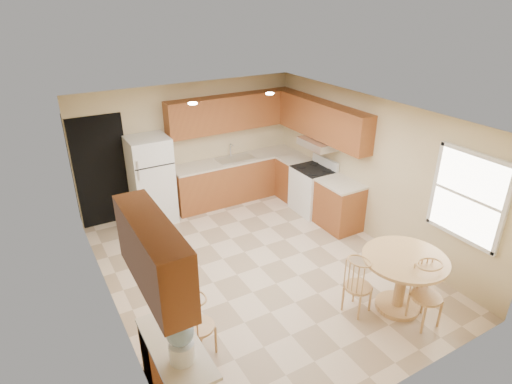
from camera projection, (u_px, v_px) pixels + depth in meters
floor at (259, 267)px, 6.93m from camera, size 5.50×5.50×0.00m
ceiling at (260, 116)px, 5.87m from camera, size 4.50×5.50×0.02m
wall_back at (190, 146)px, 8.55m from camera, size 4.50×0.02×2.50m
wall_front at (400, 303)px, 4.24m from camera, size 4.50×0.02×2.50m
wall_left at (106, 237)px, 5.38m from camera, size 0.02×5.50×2.50m
wall_right at (371, 169)px, 7.42m from camera, size 0.02×5.50×2.50m
doorway at (102, 172)px, 7.84m from camera, size 0.90×0.02×2.10m
base_cab_back at (237, 179)px, 9.06m from camera, size 2.75×0.60×0.87m
counter_back at (236, 159)px, 8.87m from camera, size 2.75×0.63×0.04m
base_cab_right_a at (294, 179)px, 9.08m from camera, size 0.60×0.59×0.87m
counter_right_a at (295, 159)px, 8.89m from camera, size 0.63×0.59×0.04m
base_cab_right_b at (339, 206)px, 7.94m from camera, size 0.60×0.80×0.87m
counter_right_b at (341, 184)px, 7.75m from camera, size 0.63×0.80×0.04m
upper_cab_back at (232, 112)px, 8.57m from camera, size 2.75×0.33×0.70m
upper_cab_right at (323, 120)px, 8.04m from camera, size 0.33×2.42×0.70m
upper_cab_left at (153, 254)px, 3.95m from camera, size 0.33×1.40×0.70m
sink at (235, 159)px, 8.85m from camera, size 0.78×0.44×0.01m
range_hood at (319, 143)px, 8.16m from camera, size 0.50×0.76×0.14m
desk_pedestal at (166, 351)px, 4.84m from camera, size 0.48×0.42×0.72m
desk_top at (175, 347)px, 4.38m from camera, size 0.50×1.20×0.04m
window at (468, 197)px, 5.85m from camera, size 0.06×1.12×1.30m
can_light_a at (193, 103)px, 6.59m from camera, size 0.14×0.14×0.02m
can_light_b at (270, 94)px, 7.22m from camera, size 0.14×0.14×0.02m
refrigerator at (151, 180)px, 8.03m from camera, size 0.74×0.72×1.67m
stove at (313, 189)px, 8.53m from camera, size 0.65×0.76×1.09m
dining_table at (402, 275)px, 5.81m from camera, size 1.13×1.13×0.84m
chair_table_a at (363, 283)px, 5.71m from camera, size 0.37×0.48×0.84m
chair_table_b at (433, 293)px, 5.46m from camera, size 0.40×0.40×0.91m
chair_desk at (201, 323)px, 5.00m from camera, size 0.39×0.50×0.88m
water_crock at (181, 340)px, 4.09m from camera, size 0.27×0.27×0.57m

